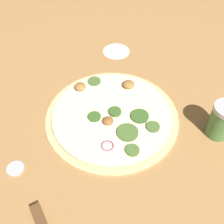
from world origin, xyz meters
TOP-DOWN VIEW (x-y plane):
  - ground_plane at (0.00, 0.00)m, footprint 3.00×3.00m
  - pizza at (0.00, -0.00)m, footprint 0.36×0.36m
  - spice_jar at (0.03, -0.27)m, footprint 0.06×0.06m
  - loose_cap at (-0.22, 0.16)m, footprint 0.04×0.04m
  - flour_patch at (0.29, 0.08)m, footprint 0.09×0.09m

SIDE VIEW (x-z plane):
  - ground_plane at x=0.00m, z-range 0.00..0.00m
  - flour_patch at x=0.29m, z-range 0.00..0.00m
  - loose_cap at x=-0.22m, z-range 0.00..0.01m
  - pizza at x=0.00m, z-range -0.01..0.02m
  - spice_jar at x=0.03m, z-range 0.00..0.10m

